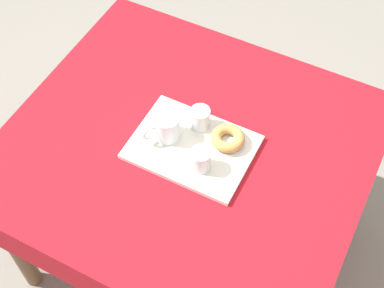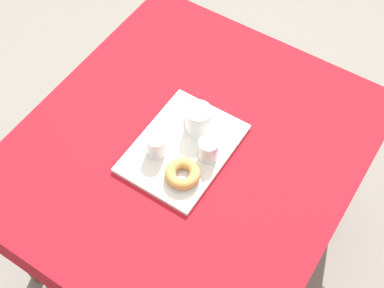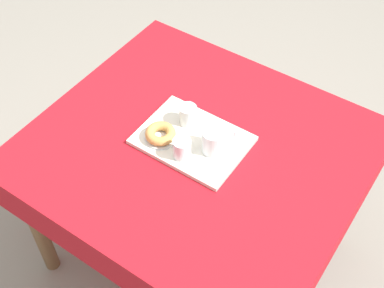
{
  "view_description": "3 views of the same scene",
  "coord_description": "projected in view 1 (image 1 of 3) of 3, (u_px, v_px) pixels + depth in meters",
  "views": [
    {
      "loc": [
        -0.5,
        0.94,
        2.2
      ],
      "look_at": [
        -0.02,
        0.01,
        0.77
      ],
      "focal_mm": 51.73,
      "sensor_mm": 36.0,
      "label": 1
    },
    {
      "loc": [
        -0.8,
        -0.53,
        2.17
      ],
      "look_at": [
        -0.02,
        -0.03,
        0.8
      ],
      "focal_mm": 49.22,
      "sensor_mm": 36.0,
      "label": 2
    },
    {
      "loc": [
        0.68,
        -1.03,
        2.16
      ],
      "look_at": [
        -0.01,
        -0.02,
        0.75
      ],
      "focal_mm": 48.59,
      "sensor_mm": 36.0,
      "label": 3
    }
  ],
  "objects": [
    {
      "name": "dining_table",
      "position": [
        187.0,
        161.0,
        1.89
      ],
      "size": [
        1.17,
        1.06,
        0.73
      ],
      "color": "#A8141E",
      "rests_on": "ground"
    },
    {
      "name": "donut_plate_left",
      "position": [
        227.0,
        142.0,
        1.79
      ],
      "size": [
        0.12,
        0.12,
        0.01
      ],
      "primitive_type": "cylinder",
      "color": "silver",
      "rests_on": "serving_tray"
    },
    {
      "name": "sugar_donut_left",
      "position": [
        228.0,
        138.0,
        1.78
      ],
      "size": [
        0.11,
        0.11,
        0.03
      ],
      "primitive_type": "torus",
      "color": "tan",
      "rests_on": "donut_plate_left"
    },
    {
      "name": "serving_tray",
      "position": [
        192.0,
        147.0,
        1.8
      ],
      "size": [
        0.39,
        0.29,
        0.02
      ],
      "primitive_type": "cube",
      "color": "silver",
      "rests_on": "dining_table"
    },
    {
      "name": "tea_mug_left",
      "position": [
        166.0,
        127.0,
        1.78
      ],
      "size": [
        0.1,
        0.12,
        0.09
      ],
      "color": "white",
      "rests_on": "serving_tray"
    },
    {
      "name": "water_glass_far",
      "position": [
        200.0,
        119.0,
        1.81
      ],
      "size": [
        0.07,
        0.07,
        0.08
      ],
      "color": "white",
      "rests_on": "serving_tray"
    },
    {
      "name": "water_glass_near",
      "position": [
        201.0,
        160.0,
        1.71
      ],
      "size": [
        0.07,
        0.07,
        0.08
      ],
      "color": "white",
      "rests_on": "serving_tray"
    },
    {
      "name": "ground_plane",
      "position": [
        188.0,
        243.0,
        2.41
      ],
      "size": [
        6.0,
        6.0,
        0.0
      ],
      "primitive_type": "plane",
      "color": "gray"
    }
  ]
}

